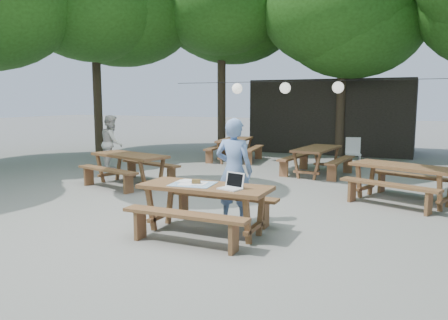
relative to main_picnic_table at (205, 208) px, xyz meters
name	(u,v)px	position (x,y,z in m)	size (l,w,h in m)	color
ground	(203,209)	(-0.73, 1.34, -0.39)	(80.00, 80.00, 0.00)	slate
pavilion	(334,116)	(-0.23, 11.84, 1.01)	(6.00, 3.00, 2.80)	black
main_picnic_table	(205,208)	(0.00, 0.00, 0.00)	(2.00, 1.58, 0.75)	#513C1C
picnic_table_nw	(130,169)	(-3.38, 2.69, 0.00)	(2.24, 2.02, 0.75)	#513C1C
picnic_table_ne	(403,183)	(2.68, 3.44, 0.00)	(2.34, 2.16, 0.75)	#513C1C
picnic_table_far_w	(235,150)	(-2.69, 7.54, 0.00)	(1.82, 2.09, 0.75)	#513C1C
picnic_table_far_e	(317,161)	(0.41, 5.97, 0.00)	(1.78, 2.08, 0.75)	#513C1C
woman	(234,171)	(0.17, 0.73, 0.49)	(0.64, 0.42, 1.75)	#7497D4
second_person	(112,143)	(-5.24, 4.37, 0.41)	(0.78, 0.61, 1.60)	white
plastic_chair	(353,159)	(1.12, 7.77, -0.13)	(0.52, 0.52, 0.90)	silver
laptop	(232,185)	(0.49, -0.08, 0.42)	(0.39, 0.34, 0.24)	white
tabletop_clutter	(193,183)	(-0.21, 0.01, 0.37)	(0.71, 0.62, 0.08)	teal
paper_lanterns	(286,88)	(-0.92, 7.34, 2.02)	(9.00, 0.34, 0.38)	black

